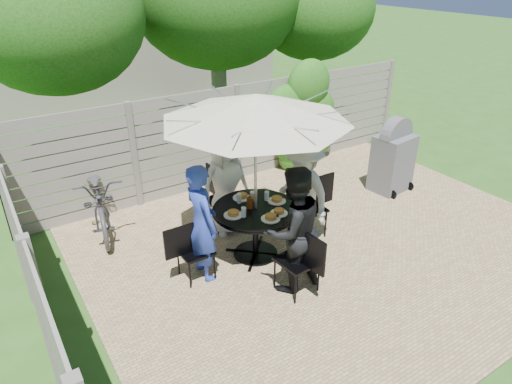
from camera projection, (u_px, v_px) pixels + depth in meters
backyard_envelope at (110, 6)px, 13.25m from camera, size 60.00×60.00×5.00m
patio_table at (256, 223)px, 6.40m from camera, size 1.20×1.20×0.78m
umbrella at (256, 108)px, 5.64m from camera, size 2.48×2.48×2.38m
chair_back at (222, 210)px, 7.24m from camera, size 0.48×0.70×0.96m
person_back at (225, 184)px, 6.90m from camera, size 0.80×0.52×1.62m
chair_left at (195, 262)px, 6.06m from camera, size 0.63×0.42×0.87m
person_left at (202, 223)px, 5.87m from camera, size 0.40×0.60×1.64m
chair_front at (298, 273)px, 5.80m from camera, size 0.50×0.71×0.96m
person_front at (293, 230)px, 5.65m from camera, size 0.83×0.65×1.70m
chair_right at (308, 219)px, 6.99m from camera, size 0.70×0.47×0.97m
person_right at (303, 192)px, 6.69m from camera, size 0.61×1.04×1.61m
plate_back at (242, 196)px, 6.55m from camera, size 0.26×0.26×0.06m
plate_left at (233, 214)px, 6.11m from camera, size 0.26×0.26×0.06m
plate_front at (271, 218)px, 6.02m from camera, size 0.26×0.26×0.06m
plate_right at (277, 200)px, 6.46m from camera, size 0.26×0.26×0.06m
plate_extra at (279, 212)px, 6.15m from camera, size 0.24×0.24×0.06m
glass_back at (239, 198)px, 6.40m from camera, size 0.07×0.07×0.14m
glass_left at (244, 212)px, 6.06m from camera, size 0.07×0.07×0.14m
glass_right at (267, 196)px, 6.47m from camera, size 0.07×0.07×0.14m
syrup_jug at (250, 203)px, 6.27m from camera, size 0.09×0.09×0.16m
coffee_cup at (253, 196)px, 6.48m from camera, size 0.08×0.08×0.12m
bicycle at (100, 199)px, 7.10m from camera, size 1.04×2.04×1.02m
bbq_grill at (393, 158)px, 8.23m from camera, size 0.74×0.61×1.41m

